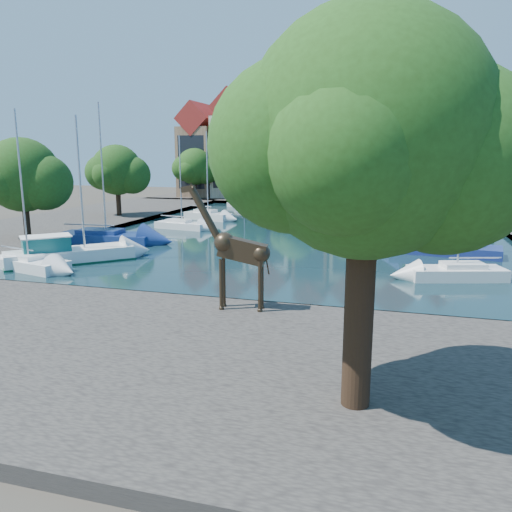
{
  "coord_description": "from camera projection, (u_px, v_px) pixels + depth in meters",
  "views": [
    {
      "loc": [
        8.31,
        -22.21,
        7.44
      ],
      "look_at": [
        2.4,
        -1.18,
        2.92
      ],
      "focal_mm": 35.0,
      "sensor_mm": 36.0,
      "label": 1
    }
  ],
  "objects": [
    {
      "name": "ground",
      "position": [
        216.0,
        306.0,
        24.65
      ],
      "size": [
        160.0,
        160.0,
        0.0
      ],
      "primitive_type": "plane",
      "color": "#38332B",
      "rests_on": "ground"
    },
    {
      "name": "water_basin",
      "position": [
        303.0,
        233.0,
        47.27
      ],
      "size": [
        38.0,
        50.0,
        0.08
      ],
      "primitive_type": "cube",
      "color": "black",
      "rests_on": "ground"
    },
    {
      "name": "near_quay",
      "position": [
        149.0,
        356.0,
        18.0
      ],
      "size": [
        50.0,
        14.0,
        0.5
      ],
      "primitive_type": "cube",
      "color": "#47433D",
      "rests_on": "ground"
    },
    {
      "name": "far_quay",
      "position": [
        341.0,
        200.0,
        77.39
      ],
      "size": [
        60.0,
        16.0,
        0.5
      ],
      "primitive_type": "cube",
      "color": "#47433D",
      "rests_on": "ground"
    },
    {
      "name": "left_quay",
      "position": [
        75.0,
        221.0,
        53.85
      ],
      "size": [
        14.0,
        52.0,
        0.5
      ],
      "primitive_type": "cube",
      "color": "#47433D",
      "rests_on": "ground"
    },
    {
      "name": "plane_tree",
      "position": [
        371.0,
        144.0,
        12.59
      ],
      "size": [
        8.32,
        6.4,
        10.62
      ],
      "color": "#332114",
      "rests_on": "near_quay"
    },
    {
      "name": "townhouse_west_end",
      "position": [
        202.0,
        153.0,
        82.03
      ],
      "size": [
        5.44,
        9.18,
        14.93
      ],
      "color": "#8B694B",
      "rests_on": "far_quay"
    },
    {
      "name": "townhouse_west_mid",
      "position": [
        236.0,
        148.0,
        80.27
      ],
      "size": [
        5.94,
        9.18,
        16.79
      ],
      "color": "beige",
      "rests_on": "far_quay"
    },
    {
      "name": "townhouse_west_inner",
      "position": [
        275.0,
        154.0,
        78.72
      ],
      "size": [
        6.43,
        9.18,
        15.15
      ],
      "color": "silver",
      "rests_on": "far_quay"
    },
    {
      "name": "townhouse_center",
      "position": [
        316.0,
        147.0,
        76.79
      ],
      "size": [
        5.44,
        9.18,
        16.93
      ],
      "color": "brown",
      "rests_on": "far_quay"
    },
    {
      "name": "townhouse_east_inner",
      "position": [
        356.0,
        151.0,
        75.33
      ],
      "size": [
        5.94,
        9.18,
        15.79
      ],
      "color": "tan",
      "rests_on": "far_quay"
    },
    {
      "name": "townhouse_east_mid",
      "position": [
        401.0,
        148.0,
        73.53
      ],
      "size": [
        6.43,
        9.18,
        16.65
      ],
      "color": "beige",
      "rests_on": "far_quay"
    },
    {
      "name": "townhouse_east_end",
      "position": [
        447.0,
        155.0,
        72.01
      ],
      "size": [
        5.44,
        9.18,
        14.43
      ],
      "color": "brown",
      "rests_on": "far_quay"
    },
    {
      "name": "far_tree_far_west",
      "position": [
        195.0,
        168.0,
        77.0
      ],
      "size": [
        7.28,
        5.6,
        7.68
      ],
      "color": "#332114",
      "rests_on": "far_quay"
    },
    {
      "name": "far_tree_west",
      "position": [
        245.0,
        169.0,
        74.91
      ],
      "size": [
        6.76,
        5.2,
        7.36
      ],
      "color": "#332114",
      "rests_on": "far_quay"
    },
    {
      "name": "far_tree_mid_west",
      "position": [
        297.0,
        168.0,
        72.74
      ],
      "size": [
        7.8,
        6.0,
        8.0
      ],
      "color": "#332114",
      "rests_on": "far_quay"
    },
    {
      "name": "far_tree_mid_east",
      "position": [
        353.0,
        170.0,
        70.65
      ],
      "size": [
        7.02,
        5.4,
        7.52
      ],
      "color": "#332114",
      "rests_on": "far_quay"
    },
    {
      "name": "far_tree_east",
      "position": [
        412.0,
        169.0,
        68.51
      ],
      "size": [
        7.54,
        5.8,
        7.84
      ],
      "color": "#332114",
      "rests_on": "far_quay"
    },
    {
      "name": "far_tree_far_east",
      "position": [
        474.0,
        171.0,
        66.42
      ],
      "size": [
        6.76,
        5.2,
        7.36
      ],
      "color": "#332114",
      "rests_on": "far_quay"
    },
    {
      "name": "side_tree_left_near",
      "position": [
        24.0,
        177.0,
        40.38
      ],
      "size": [
        7.8,
        6.0,
        8.2
      ],
      "color": "#332114",
      "rests_on": "left_quay"
    },
    {
      "name": "side_tree_left_far",
      "position": [
        118.0,
        172.0,
        55.75
      ],
      "size": [
        7.28,
        5.6,
        7.88
      ],
      "color": "#332114",
      "rests_on": "left_quay"
    },
    {
      "name": "giraffe_statue",
      "position": [
        236.0,
        249.0,
        22.14
      ],
      "size": [
        3.9,
        0.84,
        5.57
      ],
      "color": "#312518",
      "rests_on": "near_quay"
    },
    {
      "name": "motorsailer",
      "position": [
        66.0,
        252.0,
        33.96
      ],
      "size": [
        7.63,
        7.55,
        9.82
      ],
      "color": "white",
      "rests_on": "water_basin"
    },
    {
      "name": "sailboat_left_a",
      "position": [
        29.0,
        261.0,
        32.08
      ],
      "size": [
        6.02,
        3.29,
        10.0
      ],
      "color": "white",
      "rests_on": "water_basin"
    },
    {
      "name": "sailboat_left_b",
      "position": [
        106.0,
        236.0,
        41.69
      ],
      "size": [
        8.32,
        3.37,
        11.33
      ],
      "color": "navy",
      "rests_on": "water_basin"
    },
    {
      "name": "sailboat_left_c",
      "position": [
        182.0,
        224.0,
        49.28
      ],
      "size": [
        5.57,
        2.73,
        9.01
      ],
      "color": "white",
      "rests_on": "water_basin"
    },
    {
      "name": "sailboat_left_d",
      "position": [
        208.0,
        214.0,
        56.02
      ],
      "size": [
        5.85,
        3.43,
        9.67
      ],
      "color": "silver",
      "rests_on": "water_basin"
    },
    {
      "name": "sailboat_left_e",
      "position": [
        244.0,
        203.0,
        69.19
      ],
      "size": [
        4.98,
        2.66,
        9.09
      ],
      "color": "silver",
      "rests_on": "water_basin"
    },
    {
      "name": "sailboat_right_a",
      "position": [
        457.0,
        270.0,
        29.52
      ],
      "size": [
        5.84,
        3.4,
        8.92
      ],
      "color": "silver",
      "rests_on": "water_basin"
    },
    {
      "name": "sailboat_right_b",
      "position": [
        445.0,
        247.0,
        36.86
      ],
      "size": [
        7.97,
        3.82,
        11.91
      ],
      "color": "navy",
      "rests_on": "water_basin"
    },
    {
      "name": "sailboat_right_c",
      "position": [
        434.0,
        224.0,
        48.72
      ],
      "size": [
        7.2,
        4.48,
        9.66
      ],
      "color": "white",
      "rests_on": "water_basin"
    },
    {
      "name": "sailboat_right_d",
      "position": [
        453.0,
        210.0,
        60.05
      ],
      "size": [
        5.9,
        2.6,
        10.55
      ],
      "color": "silver",
      "rests_on": "water_basin"
    }
  ]
}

